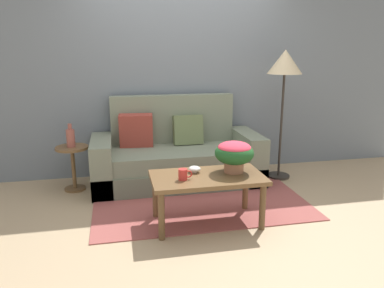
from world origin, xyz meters
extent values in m
plane|color=tan|center=(0.00, 0.00, 0.00)|extent=(14.00, 14.00, 0.00)
cube|color=slate|center=(0.00, 1.25, 1.40)|extent=(6.40, 0.12, 2.81)
cube|color=#994C47|center=(0.00, 0.20, 0.01)|extent=(2.27, 1.62, 0.01)
cube|color=#626B59|center=(-0.14, 0.72, 0.12)|extent=(2.03, 0.86, 0.24)
cube|color=slate|center=(-0.14, 0.70, 0.34)|extent=(1.56, 0.77, 0.20)
cube|color=slate|center=(-0.14, 1.08, 0.64)|extent=(1.56, 0.15, 0.83)
cube|color=slate|center=(-1.04, 0.72, 0.30)|extent=(0.24, 0.86, 0.60)
cube|color=slate|center=(0.76, 0.72, 0.30)|extent=(0.24, 0.86, 0.60)
cube|color=#607047|center=(0.03, 0.93, 0.63)|extent=(0.37, 0.19, 0.38)
cube|color=#93382D|center=(-0.61, 0.92, 0.64)|extent=(0.42, 0.22, 0.42)
cylinder|color=brown|center=(-0.51, -0.63, 0.22)|extent=(0.06, 0.06, 0.44)
cylinder|color=brown|center=(0.41, -0.63, 0.22)|extent=(0.06, 0.06, 0.44)
cylinder|color=brown|center=(-0.51, -0.18, 0.22)|extent=(0.06, 0.06, 0.44)
cylinder|color=brown|center=(0.41, -0.18, 0.22)|extent=(0.06, 0.06, 0.44)
cube|color=brown|center=(-0.05, -0.41, 0.46)|extent=(1.05, 0.57, 0.04)
cylinder|color=brown|center=(-1.36, 0.76, 0.01)|extent=(0.24, 0.24, 0.03)
cylinder|color=brown|center=(-1.36, 0.76, 0.26)|extent=(0.04, 0.04, 0.47)
cylinder|color=brown|center=(-1.36, 0.76, 0.51)|extent=(0.37, 0.37, 0.03)
cylinder|color=#2D2823|center=(1.18, 0.67, 0.01)|extent=(0.29, 0.29, 0.03)
cylinder|color=#2D2823|center=(1.18, 0.67, 0.68)|extent=(0.03, 0.03, 1.29)
cone|color=#C6B289|center=(1.18, 0.67, 1.47)|extent=(0.42, 0.42, 0.29)
cylinder|color=#A36B4C|center=(0.22, -0.36, 0.54)|extent=(0.19, 0.19, 0.12)
ellipsoid|color=#1E5123|center=(0.22, -0.36, 0.66)|extent=(0.37, 0.37, 0.21)
ellipsoid|color=#DB384C|center=(0.22, -0.36, 0.72)|extent=(0.32, 0.32, 0.12)
cylinder|color=red|center=(-0.29, -0.47, 0.53)|extent=(0.08, 0.08, 0.10)
torus|color=red|center=(-0.24, -0.47, 0.53)|extent=(0.07, 0.01, 0.07)
cylinder|color=silver|center=(-0.15, -0.29, 0.49)|extent=(0.05, 0.05, 0.02)
ellipsoid|color=silver|center=(-0.15, -0.29, 0.51)|extent=(0.12, 0.12, 0.05)
cylinder|color=#934C42|center=(-1.37, 0.74, 0.63)|extent=(0.10, 0.10, 0.20)
cylinder|color=#934C42|center=(-1.37, 0.74, 0.77)|extent=(0.04, 0.04, 0.07)
camera|label=1|loc=(-0.86, -3.56, 1.62)|focal=34.69mm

